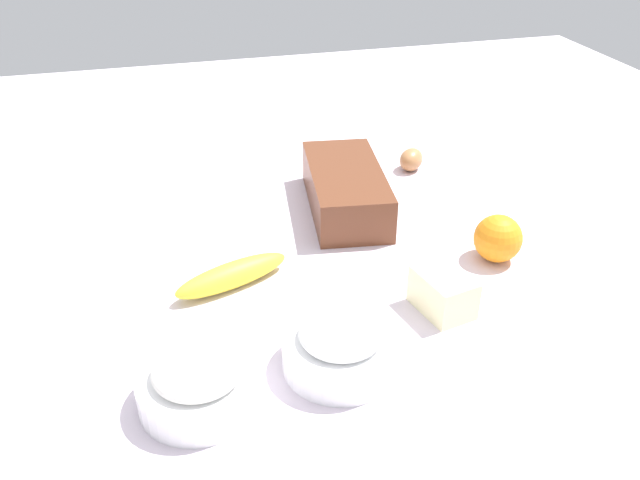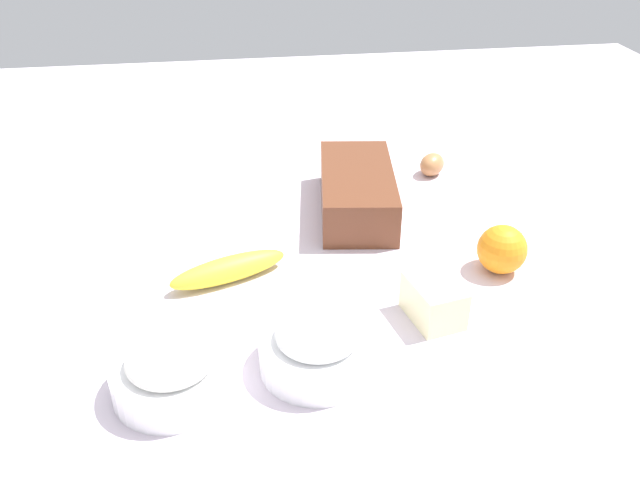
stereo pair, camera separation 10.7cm
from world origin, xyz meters
name	(u,v)px [view 2 (the right image)]	position (x,y,z in m)	size (l,w,h in m)	color
ground_plane	(320,266)	(0.00, 0.00, -0.01)	(2.40, 2.40, 0.02)	silver
loaf_pan	(357,190)	(-0.16, 0.09, 0.04)	(0.29, 0.17, 0.08)	brown
flour_bowl	(172,371)	(0.27, -0.22, 0.03)	(0.15, 0.15, 0.07)	white
sugar_bowl	(318,347)	(0.25, -0.04, 0.03)	(0.15, 0.15, 0.07)	white
banana	(229,269)	(0.03, -0.15, 0.02)	(0.19, 0.04, 0.04)	yellow
orange_fruit	(502,249)	(0.07, 0.28, 0.04)	(0.08, 0.08, 0.08)	orange
butter_block	(434,301)	(0.17, 0.14, 0.03)	(0.09, 0.06, 0.06)	#F4EDB2
egg_near_butter	(432,164)	(-0.29, 0.28, 0.02)	(0.05, 0.05, 0.06)	#AC7446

